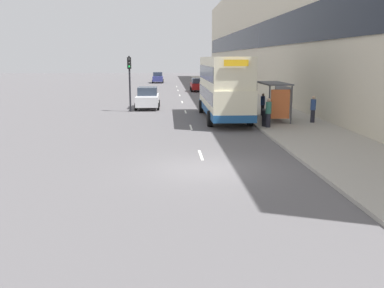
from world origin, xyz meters
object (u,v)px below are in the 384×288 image
at_px(pedestrian_at_shelter, 268,112).
at_px(pedestrian_2, 263,104).
at_px(bus_shelter, 277,94).
at_px(double_decker_bus_near, 224,86).
at_px(car_2, 198,85).
at_px(car_0, 148,98).
at_px(litter_bin, 266,118).
at_px(pedestrian_1, 313,109).
at_px(traffic_light_far_kerb, 129,74).
at_px(car_1, 158,78).

bearing_deg(pedestrian_at_shelter, pedestrian_2, 80.97).
height_order(bus_shelter, pedestrian_at_shelter, bus_shelter).
distance_m(double_decker_bus_near, pedestrian_2, 3.33).
height_order(car_2, pedestrian_2, pedestrian_2).
distance_m(car_0, pedestrian_2, 10.56).
distance_m(bus_shelter, litter_bin, 3.00).
bearing_deg(bus_shelter, double_decker_bus_near, 152.04).
bearing_deg(pedestrian_1, car_2, 100.52).
height_order(car_0, car_2, car_0).
bearing_deg(pedestrian_2, traffic_light_far_kerb, 158.08).
relative_size(double_decker_bus_near, car_1, 2.37).
xyz_separation_m(bus_shelter, car_0, (-8.89, 8.71, -0.99)).
relative_size(pedestrian_1, traffic_light_far_kerb, 0.39).
distance_m(double_decker_bus_near, car_1, 46.00).
xyz_separation_m(pedestrian_at_shelter, litter_bin, (-0.03, 0.36, -0.36)).
xyz_separation_m(car_1, pedestrian_2, (8.46, -44.90, 0.05)).
xyz_separation_m(pedestrian_at_shelter, traffic_light_far_kerb, (-8.98, 9.28, 1.94)).
distance_m(litter_bin, traffic_light_far_kerb, 12.84).
height_order(car_0, pedestrian_at_shelter, pedestrian_at_shelter).
bearing_deg(double_decker_bus_near, car_1, 96.87).
bearing_deg(litter_bin, bus_shelter, 63.57).
bearing_deg(traffic_light_far_kerb, double_decker_bus_near, -34.43).
distance_m(pedestrian_at_shelter, pedestrian_1, 3.73).
bearing_deg(pedestrian_at_shelter, bus_shelter, 67.11).
relative_size(car_2, pedestrian_2, 2.42).
bearing_deg(pedestrian_at_shelter, pedestrian_1, 27.51).
height_order(car_1, pedestrian_1, pedestrian_1).
relative_size(car_2, traffic_light_far_kerb, 0.88).
distance_m(bus_shelter, car_1, 48.22).
xyz_separation_m(pedestrian_at_shelter, pedestrian_1, (3.31, 1.72, -0.01)).
bearing_deg(pedestrian_2, litter_bin, -100.04).
relative_size(pedestrian_at_shelter, pedestrian_2, 1.09).
xyz_separation_m(car_0, pedestrian_at_shelter, (7.70, -11.53, 0.14)).
xyz_separation_m(pedestrian_1, traffic_light_far_kerb, (-12.29, 7.56, 1.96)).
relative_size(bus_shelter, litter_bin, 4.00).
height_order(car_1, pedestrian_at_shelter, pedestrian_at_shelter).
distance_m(double_decker_bus_near, car_2, 25.71).
height_order(car_1, pedestrian_2, car_1).
xyz_separation_m(car_2, pedestrian_1, (5.29, -28.51, 0.17)).
bearing_deg(car_0, litter_bin, 124.46).
relative_size(bus_shelter, car_1, 0.94).
bearing_deg(car_0, pedestrian_2, 144.02).
xyz_separation_m(car_0, car_1, (0.09, 38.69, 0.01)).
distance_m(bus_shelter, double_decker_bus_near, 3.76).
height_order(car_2, pedestrian_at_shelter, pedestrian_at_shelter).
xyz_separation_m(pedestrian_2, litter_bin, (-0.88, -4.97, -0.28)).
height_order(bus_shelter, car_0, bus_shelter).
distance_m(car_0, pedestrian_1, 14.74).
bearing_deg(car_0, bus_shelter, 135.58).
relative_size(pedestrian_at_shelter, traffic_light_far_kerb, 0.40).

